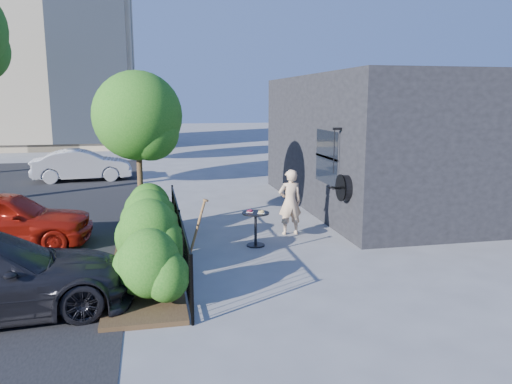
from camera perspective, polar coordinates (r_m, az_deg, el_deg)
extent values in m
plane|color=gray|center=(10.67, -0.50, -7.44)|extent=(120.00, 120.00, 0.00)
cube|color=black|center=(16.34, 15.52, 5.62)|extent=(6.00, 9.00, 4.00)
cube|color=black|center=(13.24, 8.11, 3.96)|extent=(0.04, 1.60, 1.40)
cube|color=black|center=(13.24, 8.13, 3.96)|extent=(0.05, 1.70, 0.06)
cylinder|color=black|center=(11.90, 10.10, 0.48)|extent=(0.18, 0.60, 0.60)
cylinder|color=black|center=(11.86, 9.66, 0.47)|extent=(0.03, 0.64, 0.64)
cube|color=black|center=(12.20, 9.34, 7.14)|extent=(0.25, 0.06, 0.06)
cylinder|color=black|center=(12.21, 8.91, 4.57)|extent=(0.02, 0.02, 1.05)
cylinder|color=black|center=(7.49, -7.32, -11.05)|extent=(0.05, 0.05, 1.10)
cylinder|color=black|center=(10.33, -8.72, -4.99)|extent=(0.05, 0.05, 1.10)
cylinder|color=black|center=(13.25, -9.49, -1.56)|extent=(0.05, 0.05, 1.10)
cube|color=black|center=(10.21, -8.80, -2.23)|extent=(0.03, 6.00, 0.03)
cube|color=black|center=(10.46, -8.65, -7.36)|extent=(0.03, 6.00, 0.03)
cylinder|color=black|center=(7.58, -7.39, -10.78)|extent=(0.02, 0.02, 1.04)
cylinder|color=black|center=(7.77, -7.51, -10.25)|extent=(0.02, 0.02, 1.04)
cylinder|color=black|center=(7.95, -7.63, -9.74)|extent=(0.02, 0.02, 1.04)
cylinder|color=black|center=(8.14, -7.74, -9.26)|extent=(0.02, 0.02, 1.04)
cylinder|color=black|center=(8.33, -7.85, -8.80)|extent=(0.02, 0.02, 1.04)
cylinder|color=black|center=(8.52, -7.95, -8.36)|extent=(0.02, 0.02, 1.04)
cylinder|color=black|center=(8.71, -8.05, -7.94)|extent=(0.02, 0.02, 1.04)
cylinder|color=black|center=(8.90, -8.14, -7.54)|extent=(0.02, 0.02, 1.04)
cylinder|color=black|center=(9.09, -8.23, -7.15)|extent=(0.02, 0.02, 1.04)
cylinder|color=black|center=(9.28, -8.31, -6.78)|extent=(0.02, 0.02, 1.04)
cylinder|color=black|center=(9.47, -8.39, -6.42)|extent=(0.02, 0.02, 1.04)
cylinder|color=black|center=(9.66, -8.47, -6.08)|extent=(0.02, 0.02, 1.04)
cylinder|color=black|center=(9.85, -8.55, -5.75)|extent=(0.02, 0.02, 1.04)
cylinder|color=black|center=(10.04, -8.62, -5.44)|extent=(0.02, 0.02, 1.04)
cylinder|color=black|center=(10.24, -8.69, -5.13)|extent=(0.02, 0.02, 1.04)
cylinder|color=black|center=(10.43, -8.75, -4.84)|extent=(0.02, 0.02, 1.04)
cylinder|color=black|center=(10.62, -8.82, -4.56)|extent=(0.02, 0.02, 1.04)
cylinder|color=black|center=(10.81, -8.88, -4.29)|extent=(0.02, 0.02, 1.04)
cylinder|color=black|center=(11.01, -8.94, -4.03)|extent=(0.02, 0.02, 1.04)
cylinder|color=black|center=(11.20, -8.99, -3.77)|extent=(0.02, 0.02, 1.04)
cylinder|color=black|center=(11.40, -9.05, -3.53)|extent=(0.02, 0.02, 1.04)
cylinder|color=black|center=(11.59, -9.10, -3.29)|extent=(0.02, 0.02, 1.04)
cylinder|color=black|center=(11.78, -9.15, -3.06)|extent=(0.02, 0.02, 1.04)
cylinder|color=black|center=(11.98, -9.20, -2.84)|extent=(0.02, 0.02, 1.04)
cylinder|color=black|center=(12.17, -9.25, -2.63)|extent=(0.02, 0.02, 1.04)
cylinder|color=black|center=(12.37, -9.30, -2.42)|extent=(0.02, 0.02, 1.04)
cylinder|color=black|center=(12.56, -9.35, -2.22)|extent=(0.02, 0.02, 1.04)
cylinder|color=black|center=(12.76, -9.39, -2.02)|extent=(0.02, 0.02, 1.04)
cylinder|color=black|center=(12.95, -9.43, -1.83)|extent=(0.02, 0.02, 1.04)
cylinder|color=black|center=(13.15, -9.47, -1.65)|extent=(0.02, 0.02, 1.04)
cube|color=#382616|center=(10.47, -12.50, -7.83)|extent=(1.30, 6.00, 0.08)
ellipsoid|color=#1A5C15|center=(8.17, -12.06, -8.22)|extent=(1.10, 1.10, 1.24)
ellipsoid|color=#1A5C15|center=(9.70, -12.08, -5.21)|extent=(1.10, 1.10, 1.24)
ellipsoid|color=#1A5C15|center=(11.15, -12.10, -3.15)|extent=(1.10, 1.10, 1.24)
ellipsoid|color=#1A5C15|center=(12.52, -12.11, -1.65)|extent=(1.10, 1.10, 1.24)
cylinder|color=#3F2B19|center=(12.92, -13.08, 0.94)|extent=(0.14, 0.14, 2.40)
sphere|color=#1A5C15|center=(12.76, -13.39, 8.22)|extent=(2.20, 2.20, 2.20)
sphere|color=#1A5C15|center=(12.57, -11.97, 6.74)|extent=(1.43, 1.43, 1.43)
cylinder|color=black|center=(11.26, -0.05, -2.43)|extent=(0.62, 0.62, 0.03)
cylinder|color=black|center=(11.36, -0.04, -4.31)|extent=(0.06, 0.06, 0.75)
cylinder|color=black|center=(11.46, -0.04, -6.09)|extent=(0.41, 0.41, 0.03)
cube|color=white|center=(11.30, -0.70, -2.29)|extent=(0.20, 0.20, 0.01)
cube|color=white|center=(11.21, 0.61, -2.39)|extent=(0.20, 0.20, 0.01)
torus|color=#4F0D16|center=(11.30, -0.70, -2.16)|extent=(0.14, 0.14, 0.05)
torus|color=tan|center=(11.20, 0.61, -2.26)|extent=(0.14, 0.14, 0.05)
imported|color=beige|center=(12.27, 3.91, -1.16)|extent=(0.61, 0.41, 1.62)
cylinder|color=brown|center=(9.67, -6.87, -4.60)|extent=(0.42, 0.05, 1.28)
cube|color=gray|center=(9.86, -7.89, -8.44)|extent=(0.10, 0.19, 0.27)
cylinder|color=brown|center=(9.55, -5.75, -0.95)|extent=(0.11, 0.11, 0.06)
imported|color=#9D180D|center=(12.52, -26.91, -2.83)|extent=(3.88, 1.75, 1.29)
imported|color=#BABABF|center=(21.64, -19.24, 2.92)|extent=(3.98, 1.65, 1.28)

